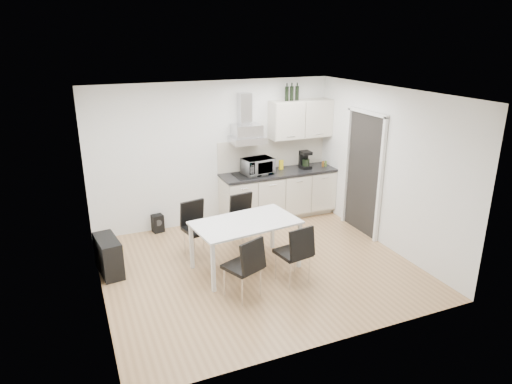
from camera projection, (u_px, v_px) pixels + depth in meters
ground at (258, 267)px, 6.95m from camera, size 4.50×4.50×0.00m
wall_back at (215, 154)px, 8.26m from camera, size 4.50×0.10×2.60m
wall_front at (333, 241)px, 4.78m from camera, size 4.50×0.10×2.60m
wall_left at (93, 208)px, 5.69m from camera, size 0.10×4.00×2.60m
wall_right at (386, 169)px, 7.35m from camera, size 0.10×4.00×2.60m
ceiling at (258, 93)px, 6.10m from camera, size 4.50×4.50×0.00m
doorway at (363, 175)px, 7.90m from camera, size 0.08×1.04×2.10m
kitchenette at (280, 175)px, 8.62m from camera, size 2.22×0.64×2.52m
dining_table at (245, 226)px, 6.70m from camera, size 1.61×1.04×0.75m
chair_far_left at (198, 230)px, 7.16m from camera, size 0.53×0.58×0.88m
chair_far_right at (247, 222)px, 7.46m from camera, size 0.50×0.55×0.88m
chair_near_left at (242, 267)px, 6.01m from camera, size 0.60×0.63×0.88m
chair_near_right at (293, 253)px, 6.40m from camera, size 0.52×0.57×0.88m
guitar_amp at (109, 256)px, 6.67m from camera, size 0.37×0.70×0.56m
floor_speaker at (158, 223)px, 8.13m from camera, size 0.22×0.20×0.32m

